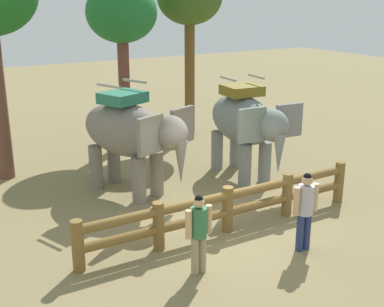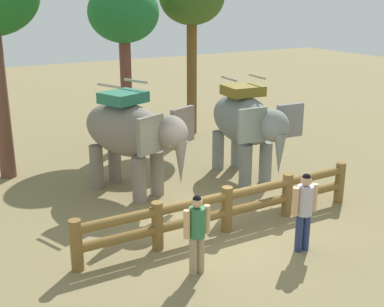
# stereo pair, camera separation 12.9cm
# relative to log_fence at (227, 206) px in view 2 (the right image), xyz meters

# --- Properties ---
(ground_plane) EXTENTS (60.00, 60.00, 0.00)m
(ground_plane) POSITION_rel_log_fence_xyz_m (0.00, 0.16, -0.61)
(ground_plane) COLOR olive
(log_fence) EXTENTS (7.07, 0.30, 1.05)m
(log_fence) POSITION_rel_log_fence_xyz_m (0.00, 0.00, 0.00)
(log_fence) COLOR brown
(log_fence) RESTS_ON ground
(elephant_near_left) EXTENTS (2.51, 3.52, 2.96)m
(elephant_near_left) POSITION_rel_log_fence_xyz_m (-0.90, 3.15, 1.06)
(elephant_near_left) COLOR gray
(elephant_near_left) RESTS_ON ground
(elephant_center) EXTENTS (1.93, 3.41, 2.91)m
(elephant_center) POSITION_rel_log_fence_xyz_m (2.36, 2.60, 1.03)
(elephant_center) COLOR slate
(elephant_center) RESTS_ON ground
(tourist_woman_in_black) EXTENTS (0.60, 0.35, 1.69)m
(tourist_woman_in_black) POSITION_rel_log_fence_xyz_m (0.85, -1.52, 0.37)
(tourist_woman_in_black) COLOR navy
(tourist_woman_in_black) RESTS_ON ground
(tourist_man_in_blue) EXTENTS (0.56, 0.31, 1.59)m
(tourist_man_in_blue) POSITION_rel_log_fence_xyz_m (-1.49, -1.20, 0.31)
(tourist_man_in_blue) COLOR #9C8769
(tourist_man_in_blue) RESTS_ON ground
(tree_back_center) EXTENTS (2.34, 2.34, 5.51)m
(tree_back_center) POSITION_rel_log_fence_xyz_m (0.83, 7.46, 3.78)
(tree_back_center) COLOR brown
(tree_back_center) RESTS_ON ground
(tree_far_right) EXTENTS (2.34, 2.34, 6.00)m
(tree_far_right) POSITION_rel_log_fence_xyz_m (3.55, 7.69, 4.25)
(tree_far_right) COLOR brown
(tree_far_right) RESTS_ON ground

